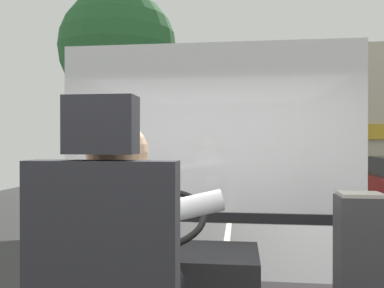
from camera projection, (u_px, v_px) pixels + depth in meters
ground at (230, 215)px, 10.42m from camera, size 18.00×44.00×0.06m
bus_driver at (123, 260)px, 1.46m from camera, size 0.74×0.60×0.79m
steering_console at (176, 277)px, 2.66m from camera, size 1.10×1.01×0.85m
fare_box at (360, 266)px, 2.27m from camera, size 0.26×0.21×0.84m
windshield_panel at (209, 152)px, 3.28m from camera, size 2.50×0.08×1.48m
street_tree at (118, 51)px, 10.39m from camera, size 3.05×3.05×5.85m
shop_building at (376, 120)px, 18.22m from camera, size 11.80×5.73×5.82m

